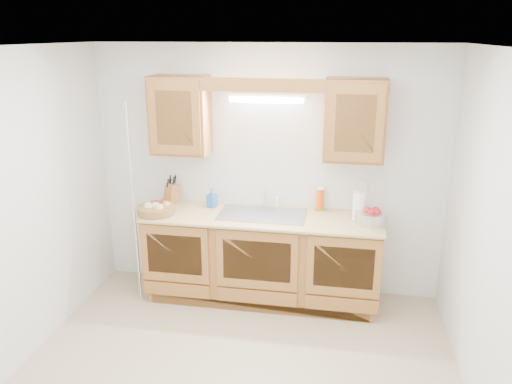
% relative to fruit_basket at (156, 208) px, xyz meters
% --- Properties ---
extents(room, '(3.52, 3.50, 2.50)m').
position_rel_fruit_basket_xyz_m(room, '(1.03, -1.07, 0.30)').
color(room, tan).
rests_on(room, ground).
extents(base_cabinets, '(2.20, 0.60, 0.86)m').
position_rel_fruit_basket_xyz_m(base_cabinets, '(1.03, 0.13, -0.51)').
color(base_cabinets, '#A56330').
rests_on(base_cabinets, ground).
extents(countertop, '(2.30, 0.63, 0.04)m').
position_rel_fruit_basket_xyz_m(countertop, '(1.03, 0.12, -0.07)').
color(countertop, tan).
rests_on(countertop, base_cabinets).
extents(upper_cabinet_left, '(0.55, 0.33, 0.75)m').
position_rel_fruit_basket_xyz_m(upper_cabinet_left, '(0.20, 0.27, 0.87)').
color(upper_cabinet_left, '#A56330').
rests_on(upper_cabinet_left, room).
extents(upper_cabinet_right, '(0.55, 0.33, 0.75)m').
position_rel_fruit_basket_xyz_m(upper_cabinet_right, '(1.86, 0.27, 0.87)').
color(upper_cabinet_right, '#A56330').
rests_on(upper_cabinet_right, room).
extents(valance, '(2.20, 0.05, 0.12)m').
position_rel_fruit_basket_xyz_m(valance, '(1.03, 0.12, 1.19)').
color(valance, '#A56330').
rests_on(valance, room).
extents(fluorescent_fixture, '(0.76, 0.08, 0.08)m').
position_rel_fruit_basket_xyz_m(fluorescent_fixture, '(1.03, 0.35, 1.05)').
color(fluorescent_fixture, white).
rests_on(fluorescent_fixture, room).
extents(sink, '(0.84, 0.46, 0.36)m').
position_rel_fruit_basket_xyz_m(sink, '(1.03, 0.14, -0.12)').
color(sink, '#9E9EA3').
rests_on(sink, countertop).
extents(wire_shelf_pole, '(0.03, 0.03, 2.00)m').
position_rel_fruit_basket_xyz_m(wire_shelf_pole, '(-0.17, -0.13, 0.05)').
color(wire_shelf_pole, silver).
rests_on(wire_shelf_pole, ground).
extents(outlet_plate, '(0.08, 0.01, 0.12)m').
position_rel_fruit_basket_xyz_m(outlet_plate, '(1.98, 0.43, 0.20)').
color(outlet_plate, white).
rests_on(outlet_plate, room).
extents(fruit_basket, '(0.47, 0.47, 0.12)m').
position_rel_fruit_basket_xyz_m(fruit_basket, '(0.00, 0.00, 0.00)').
color(fruit_basket, olive).
rests_on(fruit_basket, countertop).
extents(knife_block, '(0.17, 0.20, 0.31)m').
position_rel_fruit_basket_xyz_m(knife_block, '(0.06, 0.30, 0.06)').
color(knife_block, '#A56330').
rests_on(knife_block, countertop).
extents(orange_canister, '(0.10, 0.10, 0.23)m').
position_rel_fruit_basket_xyz_m(orange_canister, '(1.57, 0.37, 0.07)').
color(orange_canister, '#EB4F0D').
rests_on(orange_canister, countertop).
extents(soap_bottle, '(0.11, 0.11, 0.19)m').
position_rel_fruit_basket_xyz_m(soap_bottle, '(0.49, 0.28, 0.04)').
color(soap_bottle, blue).
rests_on(soap_bottle, countertop).
extents(sponge, '(0.10, 0.07, 0.02)m').
position_rel_fruit_basket_xyz_m(sponge, '(1.57, 0.37, -0.04)').
color(sponge, '#CC333F').
rests_on(sponge, countertop).
extents(paper_towel, '(0.15, 0.15, 0.32)m').
position_rel_fruit_basket_xyz_m(paper_towel, '(1.95, 0.18, 0.08)').
color(paper_towel, silver).
rests_on(paper_towel, countertop).
extents(apple_bowl, '(0.37, 0.37, 0.15)m').
position_rel_fruit_basket_xyz_m(apple_bowl, '(2.06, 0.10, 0.02)').
color(apple_bowl, silver).
rests_on(apple_bowl, countertop).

